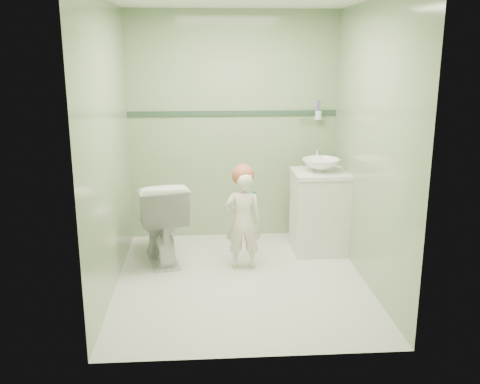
{
  "coord_description": "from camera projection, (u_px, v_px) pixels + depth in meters",
  "views": [
    {
      "loc": [
        -0.32,
        -4.48,
        2.01
      ],
      "look_at": [
        0.0,
        0.15,
        0.78
      ],
      "focal_mm": 40.63,
      "sensor_mm": 36.0,
      "label": 1
    }
  ],
  "objects": [
    {
      "name": "faucet",
      "position": [
        317.0,
        154.0,
        5.51
      ],
      "size": [
        0.03,
        0.13,
        0.18
      ],
      "color": "silver",
      "rests_on": "counter"
    },
    {
      "name": "teal_toothbrush",
      "position": [
        253.0,
        192.0,
        4.83
      ],
      "size": [
        0.11,
        0.13,
        0.08
      ],
      "color": "#0B8361",
      "rests_on": "toddler"
    },
    {
      "name": "toddler",
      "position": [
        243.0,
        221.0,
        5.02
      ],
      "size": [
        0.34,
        0.23,
        0.93
      ],
      "primitive_type": "imported",
      "rotation": [
        0.0,
        0.0,
        3.15
      ],
      "color": "white",
      "rests_on": "ground"
    },
    {
      "name": "toilet",
      "position": [
        161.0,
        220.0,
        5.23
      ],
      "size": [
        0.61,
        0.87,
        0.81
      ],
      "primitive_type": "imported",
      "rotation": [
        0.0,
        0.0,
        3.36
      ],
      "color": "white",
      "rests_on": "ground"
    },
    {
      "name": "room_shell",
      "position": [
        241.0,
        148.0,
        4.54
      ],
      "size": [
        2.5,
        2.54,
        2.4
      ],
      "color": "#89AC7A",
      "rests_on": "ground"
    },
    {
      "name": "ground",
      "position": [
        241.0,
        280.0,
        4.85
      ],
      "size": [
        2.5,
        2.5,
        0.0
      ],
      "primitive_type": "plane",
      "color": "silver",
      "rests_on": "ground"
    },
    {
      "name": "trim_stripe",
      "position": [
        233.0,
        113.0,
        5.7
      ],
      "size": [
        2.2,
        0.02,
        0.05
      ],
      "primitive_type": "cube",
      "color": "#2A4634",
      "rests_on": "room_shell"
    },
    {
      "name": "vanity",
      "position": [
        319.0,
        213.0,
        5.48
      ],
      "size": [
        0.52,
        0.5,
        0.8
      ],
      "primitive_type": "cube",
      "color": "silver",
      "rests_on": "ground"
    },
    {
      "name": "hair_cap",
      "position": [
        243.0,
        175.0,
        4.94
      ],
      "size": [
        0.21,
        0.21,
        0.21
      ],
      "primitive_type": "sphere",
      "color": "#AB583B",
      "rests_on": "toddler"
    },
    {
      "name": "counter",
      "position": [
        321.0,
        173.0,
        5.38
      ],
      "size": [
        0.54,
        0.52,
        0.04
      ],
      "primitive_type": "cube",
      "color": "white",
      "rests_on": "vanity"
    },
    {
      "name": "cup_holder",
      "position": [
        318.0,
        115.0,
        5.71
      ],
      "size": [
        0.26,
        0.07,
        0.21
      ],
      "color": "silver",
      "rests_on": "room_shell"
    },
    {
      "name": "basin",
      "position": [
        321.0,
        165.0,
        5.35
      ],
      "size": [
        0.37,
        0.37,
        0.13
      ],
      "primitive_type": "imported",
      "color": "white",
      "rests_on": "counter"
    }
  ]
}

